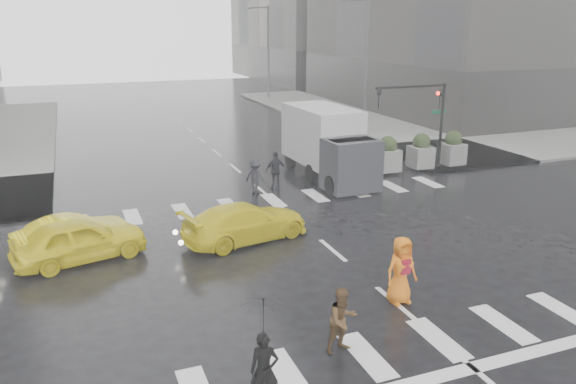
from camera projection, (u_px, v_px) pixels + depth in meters
name	position (u px, v px, depth m)	size (l,w,h in m)	color
ground	(333.00, 250.00, 19.16)	(120.00, 120.00, 0.00)	black
sidewalk_ne	(469.00, 126.00, 41.50)	(35.00, 35.00, 0.15)	slate
road_markings	(333.00, 250.00, 19.16)	(18.00, 48.00, 0.01)	silver
traffic_signal_pole	(426.00, 109.00, 28.48)	(4.45, 0.42, 4.50)	black
street_lamp_near	(365.00, 61.00, 37.54)	(2.15, 0.22, 9.00)	#59595B
street_lamp_far	(267.00, 48.00, 55.37)	(2.15, 0.22, 9.00)	#59595B
planter_west	(388.00, 155.00, 28.61)	(1.10, 1.10, 1.80)	slate
planter_mid	(421.00, 152.00, 29.30)	(1.10, 1.10, 1.80)	slate
planter_east	(453.00, 149.00, 30.00)	(1.10, 1.10, 1.80)	slate
pedestrian_black	(264.00, 333.00, 10.99)	(1.23, 1.24, 2.43)	black
pedestrian_brown	(343.00, 320.00, 13.10)	(0.78, 0.61, 1.61)	#4E351C
pedestrian_orange	(401.00, 270.00, 15.35)	(0.98, 0.68, 1.93)	orange
pedestrian_far_a	(276.00, 170.00, 25.97)	(1.03, 0.63, 1.76)	black
pedestrian_far_b	(255.00, 177.00, 25.21)	(1.02, 0.56, 1.58)	black
taxi_front	(80.00, 240.00, 18.18)	(1.69, 4.19, 1.43)	yellow
taxi_mid	(75.00, 235.00, 18.82)	(1.35, 3.87, 1.27)	yellow
taxi_rear	(245.00, 222.00, 19.90)	(1.88, 4.07, 1.34)	yellow
box_truck	(329.00, 142.00, 27.37)	(2.43, 6.49, 3.45)	silver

